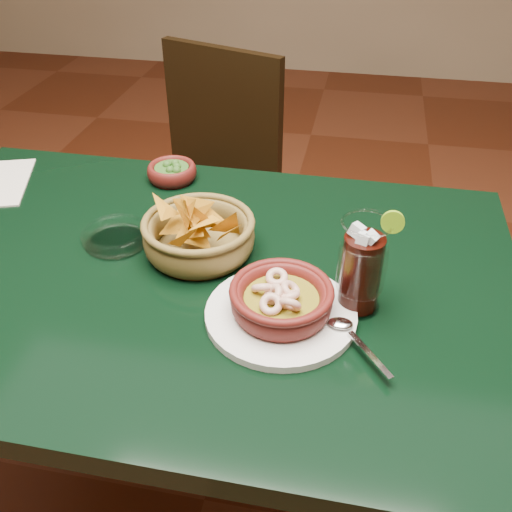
% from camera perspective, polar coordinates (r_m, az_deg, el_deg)
% --- Properties ---
extents(ground, '(7.00, 7.00, 0.00)m').
position_cam_1_polar(ground, '(1.60, -5.19, -23.12)').
color(ground, '#471C0C').
rests_on(ground, ground).
extents(dining_table, '(1.20, 0.80, 0.75)m').
position_cam_1_polar(dining_table, '(1.10, -6.99, -5.29)').
color(dining_table, black).
rests_on(dining_table, ground).
extents(dining_chair, '(0.53, 0.53, 0.91)m').
position_cam_1_polar(dining_chair, '(1.78, -5.25, 6.41)').
color(dining_chair, black).
rests_on(dining_chair, ground).
extents(shrimp_plate, '(0.30, 0.24, 0.08)m').
position_cam_1_polar(shrimp_plate, '(0.91, 2.56, -4.72)').
color(shrimp_plate, silver).
rests_on(shrimp_plate, dining_table).
extents(chip_basket, '(0.24, 0.24, 0.15)m').
position_cam_1_polar(chip_basket, '(1.05, -5.76, 2.15)').
color(chip_basket, brown).
rests_on(chip_basket, dining_table).
extents(guacamole_ramekin, '(0.13, 0.13, 0.04)m').
position_cam_1_polar(guacamole_ramekin, '(1.32, -8.40, 8.36)').
color(guacamole_ramekin, '#4B120F').
rests_on(guacamole_ramekin, dining_table).
extents(cola_drink, '(0.16, 0.16, 0.19)m').
position_cam_1_polar(cola_drink, '(0.91, 10.51, -1.05)').
color(cola_drink, white).
rests_on(cola_drink, dining_table).
extents(glass_ashtray, '(0.14, 0.14, 0.03)m').
position_cam_1_polar(glass_ashtray, '(1.12, -13.84, 1.90)').
color(glass_ashtray, white).
rests_on(glass_ashtray, dining_table).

